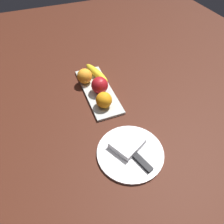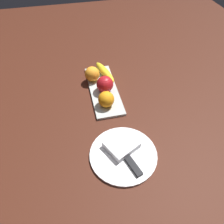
% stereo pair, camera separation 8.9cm
% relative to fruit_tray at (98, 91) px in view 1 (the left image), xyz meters
% --- Properties ---
extents(ground_plane, '(2.40, 2.40, 0.00)m').
position_rel_fruit_tray_xyz_m(ground_plane, '(-0.01, 0.01, -0.01)').
color(ground_plane, '#411C11').
extents(fruit_tray, '(0.37, 0.13, 0.01)m').
position_rel_fruit_tray_xyz_m(fruit_tray, '(0.00, 0.00, 0.00)').
color(fruit_tray, '#B4BBB6').
rests_on(fruit_tray, ground_plane).
extents(apple, '(0.08, 0.08, 0.08)m').
position_rel_fruit_tray_xyz_m(apple, '(-0.02, -0.01, 0.05)').
color(apple, '#AC161D').
rests_on(apple, fruit_tray).
extents(banana, '(0.19, 0.09, 0.04)m').
position_rel_fruit_tray_xyz_m(banana, '(0.11, -0.03, 0.03)').
color(banana, yellow).
rests_on(banana, fruit_tray).
extents(orange_near_apple, '(0.07, 0.07, 0.07)m').
position_rel_fruit_tray_xyz_m(orange_near_apple, '(-0.11, 0.01, 0.04)').
color(orange_near_apple, orange).
rests_on(orange_near_apple, fruit_tray).
extents(orange_near_banana, '(0.08, 0.08, 0.08)m').
position_rel_fruit_tray_xyz_m(orange_near_banana, '(0.08, 0.04, 0.04)').
color(orange_near_banana, orange).
rests_on(orange_near_banana, fruit_tray).
extents(dinner_plate, '(0.25, 0.25, 0.01)m').
position_rel_fruit_tray_xyz_m(dinner_plate, '(-0.38, 0.00, -0.00)').
color(dinner_plate, white).
rests_on(dinner_plate, ground_plane).
extents(folded_napkin, '(0.14, 0.14, 0.03)m').
position_rel_fruit_tray_xyz_m(folded_napkin, '(-0.35, 0.00, 0.02)').
color(folded_napkin, white).
rests_on(folded_napkin, dinner_plate).
extents(knife, '(0.18, 0.08, 0.01)m').
position_rel_fruit_tray_xyz_m(knife, '(-0.42, -0.02, 0.01)').
color(knife, silver).
rests_on(knife, dinner_plate).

